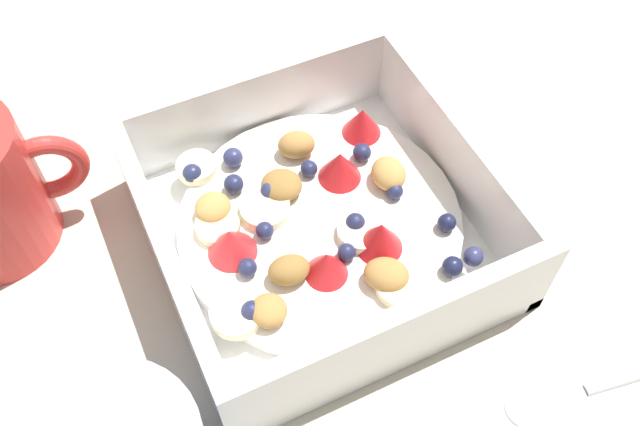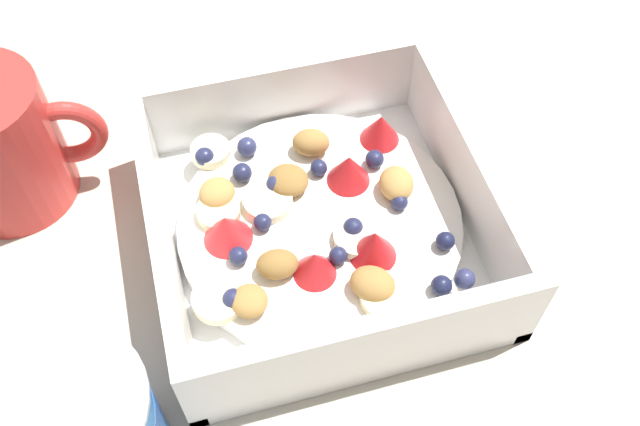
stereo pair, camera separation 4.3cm
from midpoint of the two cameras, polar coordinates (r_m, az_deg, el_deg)
ground_plane at (r=0.46m, az=3.05°, el=-0.22°), size 2.40×2.40×0.00m
fruit_bowl at (r=0.43m, az=2.73°, el=-0.93°), size 0.20×0.20×0.07m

